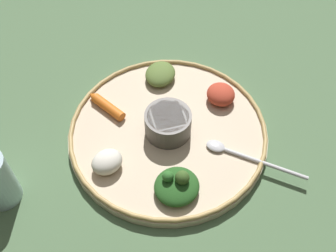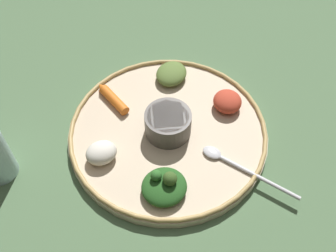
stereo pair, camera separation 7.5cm
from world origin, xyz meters
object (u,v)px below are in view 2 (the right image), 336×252
Objects in this scene: greens_pile at (164,186)px; center_bowl at (168,123)px; spoon at (235,164)px; carrot_near_spoon at (112,98)px.

center_bowl is at bearing 103.80° from greens_pile.
center_bowl is 0.80× the size of greens_pile.
center_bowl is at bearing 163.70° from spoon.
spoon is at bearing -16.72° from carrot_near_spoon.
spoon is (0.13, -0.04, -0.02)m from center_bowl.
center_bowl is at bearing -17.17° from carrot_near_spoon.
center_bowl is 0.12m from greens_pile.
center_bowl is 1.00× the size of carrot_near_spoon.
carrot_near_spoon is (-0.12, 0.04, -0.02)m from center_bowl.
greens_pile is (-0.10, -0.08, 0.01)m from spoon.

